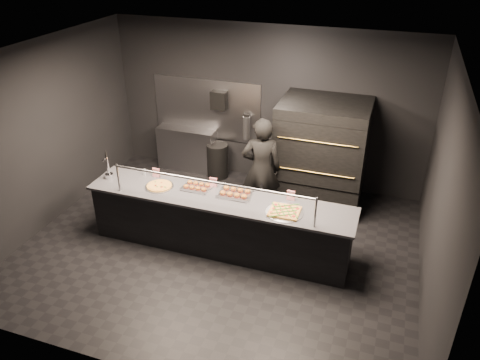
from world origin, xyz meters
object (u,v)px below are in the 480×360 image
Objects in this scene: slider_tray_a at (197,186)px; trash_bin at (217,161)px; service_counter at (219,222)px; worker at (261,169)px; pizza_oven at (321,154)px; slider_tray_b at (235,193)px; square_pizza at (285,212)px; fire_extinguisher at (246,127)px; towel_dispenser at (219,100)px; beer_tap at (108,170)px; prep_shelf at (187,149)px; round_pizza at (159,186)px.

trash_bin is (-0.47, 2.06, -0.60)m from slider_tray_a.
service_counter is 2.26× the size of worker.
pizza_oven reaches higher than trash_bin.
worker is (0.13, 0.95, -0.04)m from slider_tray_b.
square_pizza is 1.39m from worker.
fire_extinguisher is at bearing 88.29° from slider_tray_a.
trash_bin is at bearing 171.58° from pizza_oven.
towel_dispenser is at bearing 102.16° from slider_tray_a.
beer_tap is at bearing -175.70° from slider_tray_b.
prep_shelf is at bearing 83.21° from beer_tap.
pizza_oven is 3.62m from beer_tap.
beer_tap is 1.08× the size of slider_tray_a.
towel_dispenser reaches higher than fire_extinguisher.
worker reaches higher than fire_extinguisher.
prep_shelf is 2.34m from worker.
worker is at bearing -137.02° from pizza_oven.
service_counter is 2.78m from towel_dispenser.
fire_extinguisher is at bearing 75.26° from round_pizza.
pizza_oven is at bearing -17.89° from fire_extinguisher.
towel_dispenser is 0.65× the size of square_pizza.
fire_extinguisher is 0.94× the size of square_pizza.
beer_tap is 1.14× the size of round_pizza.
worker is (-0.70, 1.20, -0.03)m from square_pizza.
pizza_oven is at bearing -8.54° from prep_shelf.
slider_tray_b is at bearing -76.01° from fire_extinguisher.
trash_bin is at bearing 66.04° from beer_tap.
service_counter is at bearing 174.48° from square_pizza.
beer_tap is 2.48m from worker.
fire_extinguisher is at bearing 19.38° from trash_bin.
pizza_oven reaches higher than service_counter.
towel_dispenser reaches higher than beer_tap.
pizza_oven is 3.78× the size of beer_tap.
slider_tray_b is at bearing 7.42° from round_pizza.
beer_tap is at bearing -113.96° from trash_bin.
prep_shelf is (-2.80, 0.42, -0.52)m from pizza_oven.
service_counter is 9.22× the size of round_pizza.
square_pizza is (1.94, -2.49, -0.61)m from towel_dispenser.
beer_tap reaches higher than square_pizza.
round_pizza is 1.72m from worker.
worker is (1.24, -1.29, -0.64)m from towel_dispenser.
trash_bin is (-2.09, 0.31, -0.62)m from pizza_oven.
service_counter is 0.55m from slider_tray_b.
square_pizza is at bearing 102.56° from worker.
round_pizza is at bearing 0.08° from beer_tap.
round_pizza is at bearing -92.35° from trash_bin.
round_pizza is at bearing -172.58° from slider_tray_b.
pizza_oven is 4.10× the size of slider_tray_a.
square_pizza is 0.77× the size of trash_bin.
round_pizza is at bearing -91.98° from towel_dispenser.
fire_extinguisher is 1.08× the size of slider_tray_a.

